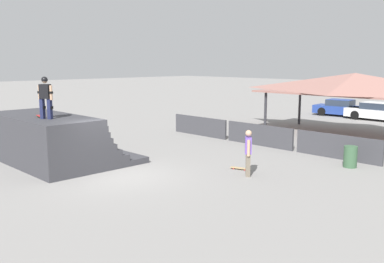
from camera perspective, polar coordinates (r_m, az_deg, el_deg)
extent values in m
plane|color=gray|center=(15.97, -10.04, -5.85)|extent=(160.00, 160.00, 0.00)
cube|color=#38383D|center=(19.02, -16.42, -3.26)|extent=(5.81, 4.38, 0.25)
cube|color=#38383D|center=(18.76, -17.75, -2.72)|extent=(5.81, 3.42, 0.25)
cube|color=#38383D|center=(18.63, -18.27, -2.05)|extent=(5.81, 3.07, 0.25)
cube|color=#38383D|center=(18.54, -18.64, -1.34)|extent=(5.81, 2.83, 0.25)
cube|color=#38383D|center=(18.46, -18.91, -0.62)|extent=(5.81, 2.66, 0.25)
cube|color=#38383D|center=(18.40, -19.12, 0.12)|extent=(5.81, 2.54, 0.25)
cube|color=#38383D|center=(18.34, -19.28, 0.87)|extent=(5.81, 2.46, 0.25)
cube|color=#38383D|center=(18.30, -19.39, 1.63)|extent=(5.81, 2.41, 0.25)
cylinder|color=silver|center=(18.82, -16.12, 2.26)|extent=(5.70, 0.07, 0.07)
cube|color=#1E2347|center=(17.00, -18.43, 2.86)|extent=(0.19, 0.19, 0.77)
cube|color=black|center=(17.02, -18.38, 3.03)|extent=(0.22, 0.20, 0.11)
cube|color=#1E2347|center=(17.21, -19.33, 2.89)|extent=(0.19, 0.19, 0.77)
cube|color=black|center=(17.22, -19.27, 3.05)|extent=(0.22, 0.20, 0.11)
cube|color=black|center=(17.05, -19.00, 5.08)|extent=(0.47, 0.37, 0.55)
cylinder|color=tan|center=(16.89, -18.29, 4.93)|extent=(0.14, 0.14, 0.55)
cylinder|color=black|center=(16.89, -18.29, 4.97)|extent=(0.21, 0.21, 0.08)
cylinder|color=tan|center=(17.21, -19.68, 4.93)|extent=(0.14, 0.14, 0.55)
cylinder|color=black|center=(17.21, -19.68, 4.97)|extent=(0.21, 0.21, 0.08)
sphere|color=tan|center=(17.02, -19.07, 6.46)|extent=(0.21, 0.21, 0.21)
sphere|color=black|center=(17.02, -19.07, 6.54)|extent=(0.24, 0.24, 0.24)
cylinder|color=green|center=(17.43, -19.13, 1.78)|extent=(0.06, 0.04, 0.05)
cylinder|color=green|center=(17.40, -19.58, 1.75)|extent=(0.06, 0.04, 0.05)
cylinder|color=green|center=(17.90, -19.46, 1.95)|extent=(0.06, 0.04, 0.05)
cylinder|color=green|center=(17.87, -19.90, 1.92)|extent=(0.06, 0.04, 0.05)
cube|color=#B22323|center=(17.65, -19.53, 1.96)|extent=(0.81, 0.37, 0.02)
cube|color=#B22323|center=(17.29, -19.29, 1.90)|extent=(0.14, 0.22, 0.02)
cube|color=#6B6051|center=(16.01, 7.45, -4.21)|extent=(0.22, 0.22, 0.83)
cube|color=#6B6051|center=(15.65, 7.49, -4.52)|extent=(0.22, 0.22, 0.83)
cube|color=#6B4CB7|center=(15.68, 7.53, -1.84)|extent=(0.46, 0.49, 0.59)
cylinder|color=tan|center=(15.96, 7.49, -1.81)|extent=(0.16, 0.16, 0.59)
cylinder|color=tan|center=(15.41, 7.56, -2.21)|extent=(0.16, 0.16, 0.59)
sphere|color=tan|center=(15.60, 7.56, -0.23)|extent=(0.23, 0.23, 0.23)
cylinder|color=red|center=(16.72, 7.23, -5.00)|extent=(0.06, 0.04, 0.05)
cylinder|color=red|center=(16.59, 7.06, -5.11)|extent=(0.06, 0.04, 0.05)
cylinder|color=red|center=(16.88, 5.73, -4.84)|extent=(0.06, 0.04, 0.05)
cylinder|color=red|center=(16.75, 5.56, -4.94)|extent=(0.06, 0.04, 0.05)
cube|color=tan|center=(16.72, 6.39, -4.86)|extent=(0.78, 0.43, 0.02)
cube|color=tan|center=(16.60, 7.52, -4.92)|extent=(0.15, 0.22, 0.02)
cube|color=#3D3D42|center=(24.22, 1.05, 0.72)|extent=(3.91, 0.12, 1.05)
cube|color=#3D3D42|center=(21.54, 8.94, -0.47)|extent=(3.91, 0.12, 1.05)
cube|color=#3D3D42|center=(19.39, 18.83, -1.94)|extent=(3.91, 0.12, 1.05)
cylinder|color=#2D2D33|center=(26.20, 9.76, 2.65)|extent=(0.16, 0.16, 2.33)
cylinder|color=#2D2D33|center=(29.36, 14.15, 3.20)|extent=(0.16, 0.16, 2.33)
cube|color=#9E6B60|center=(25.42, 20.82, 4.73)|extent=(10.77, 4.49, 0.10)
pyramid|color=#9E6B60|center=(25.38, 20.89, 6.07)|extent=(10.56, 4.40, 1.09)
cylinder|color=#385B3D|center=(18.02, 20.36, -3.17)|extent=(0.52, 0.52, 0.85)
cube|color=navy|center=(34.84, 19.28, 2.76)|extent=(4.16, 2.01, 0.62)
cube|color=#283342|center=(34.82, 19.16, 3.65)|extent=(1.98, 1.55, 0.46)
cube|color=navy|center=(34.80, 19.18, 4.03)|extent=(1.90, 1.51, 0.04)
cylinder|color=black|center=(35.14, 21.56, 2.41)|extent=(0.66, 0.26, 0.64)
cylinder|color=black|center=(33.75, 20.75, 2.20)|extent=(0.66, 0.26, 0.64)
cylinder|color=black|center=(35.98, 17.86, 2.76)|extent=(0.66, 0.26, 0.64)
cylinder|color=black|center=(34.63, 16.93, 2.57)|extent=(0.66, 0.26, 0.64)
cube|color=silver|center=(33.20, 23.70, 2.20)|extent=(4.60, 1.90, 0.62)
cube|color=#283342|center=(33.19, 23.57, 3.14)|extent=(2.15, 1.53, 0.46)
cube|color=silver|center=(33.17, 23.59, 3.53)|extent=(2.06, 1.49, 0.04)
cylinder|color=black|center=(34.51, 22.12, 2.26)|extent=(0.65, 0.22, 0.64)
cylinder|color=black|center=(33.09, 20.93, 2.06)|extent=(0.65, 0.22, 0.64)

